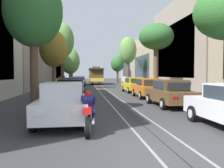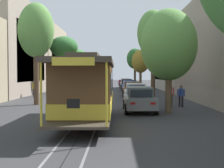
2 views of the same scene
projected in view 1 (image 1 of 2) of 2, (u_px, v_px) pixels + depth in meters
name	position (u px, v px, depth m)	size (l,w,h in m)	color
ground_plane	(101.00, 89.00, 29.46)	(160.00, 160.00, 0.00)	#38383A
trolley_track_rails	(99.00, 87.00, 33.46)	(1.14, 68.30, 0.01)	gray
building_facade_left	(19.00, 56.00, 30.52)	(5.97, 60.00, 9.95)	beige
building_facade_right	(173.00, 55.00, 33.76)	(5.83, 60.00, 10.33)	tan
parked_car_white_near_left	(63.00, 102.00, 9.06)	(2.06, 4.39, 1.58)	silver
parked_car_black_second_left	(70.00, 91.00, 14.92)	(2.01, 4.37, 1.58)	black
parked_car_blue_mid_left	(74.00, 86.00, 21.58)	(2.07, 4.39, 1.58)	#233D93
parked_car_brown_fourth_left	(77.00, 83.00, 27.92)	(2.01, 4.37, 1.58)	brown
parked_car_white_fifth_left	(78.00, 82.00, 33.64)	(2.01, 4.36, 1.58)	silver
parked_car_grey_sixth_left	(80.00, 81.00, 40.11)	(2.04, 4.38, 1.58)	slate
parked_car_brown_second_right	(170.00, 93.00, 13.71)	(2.03, 4.38, 1.58)	brown
parked_car_orange_mid_right	(148.00, 88.00, 18.80)	(2.05, 4.38, 1.58)	orange
parked_car_yellow_fourth_right	(134.00, 85.00, 24.33)	(2.12, 4.41, 1.58)	gold
street_tree_kerb_left_near	(33.00, 12.00, 10.69)	(2.70, 2.38, 6.52)	brown
street_tree_kerb_left_second	(54.00, 49.00, 19.23)	(2.37, 2.31, 5.59)	brown
street_tree_kerb_left_mid	(62.00, 41.00, 29.90)	(3.07, 2.59, 8.54)	#4C3826
street_tree_kerb_left_fourth	(70.00, 61.00, 40.18)	(3.44, 3.16, 6.36)	brown
street_tree_kerb_left_far	(72.00, 59.00, 50.67)	(3.01, 3.16, 7.53)	#4C3826
street_tree_kerb_right_second	(156.00, 38.00, 23.29)	(3.46, 3.69, 7.01)	brown
street_tree_kerb_right_mid	(128.00, 51.00, 36.73)	(2.77, 2.40, 7.86)	brown
street_tree_kerb_right_fourth	(118.00, 64.00, 49.75)	(2.93, 3.00, 5.93)	brown
cable_car_trolley	(96.00, 76.00, 44.07)	(2.57, 9.14, 3.28)	brown
motorcycle_with_rider	(88.00, 113.00, 7.53)	(0.56, 1.99, 1.37)	black
pedestrian_on_left_pavement	(65.00, 80.00, 37.17)	(0.55, 0.39, 1.72)	#4C4233
pedestrian_on_right_pavement	(60.00, 81.00, 37.11)	(0.55, 0.39, 1.57)	black
pedestrian_crossing_far	(154.00, 81.00, 30.23)	(0.55, 0.38, 1.73)	black
fire_hydrant	(191.00, 98.00, 14.28)	(0.40, 0.22, 0.84)	#B2B2B7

